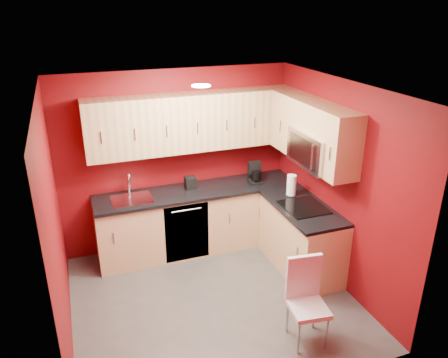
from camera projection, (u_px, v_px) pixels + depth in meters
floor at (213, 299)px, 5.21m from camera, size 3.20×3.20×0.00m
ceiling at (210, 89)px, 4.25m from camera, size 3.20×3.20×0.00m
wall_back at (177, 160)px, 6.03m from camera, size 3.20×0.00×3.20m
wall_front at (272, 283)px, 3.43m from camera, size 3.20×0.00×3.20m
wall_left at (55, 230)px, 4.22m from camera, size 0.00×3.00×3.00m
wall_right at (338, 185)px, 5.24m from camera, size 0.00×3.00×3.00m
base_cabinets_back at (198, 220)px, 6.15m from camera, size 2.80×0.60×0.87m
base_cabinets_right at (301, 238)px, 5.67m from camera, size 0.60×1.30×0.87m
countertop_back at (198, 191)px, 5.96m from camera, size 2.80×0.63×0.04m
countertop_right at (303, 208)px, 5.48m from camera, size 0.63×1.27×0.04m
upper_cabinets_back at (193, 122)px, 5.73m from camera, size 2.80×0.35×0.75m
upper_cabinets_right at (310, 126)px, 5.32m from camera, size 0.35×1.55×0.75m
microwave at (317, 149)px, 5.19m from camera, size 0.42×0.76×0.42m
cooktop at (304, 207)px, 5.44m from camera, size 0.50×0.55×0.01m
sink at (131, 196)px, 5.67m from camera, size 0.52×0.42×0.35m
dishwasher_front at (187, 233)px, 5.82m from camera, size 0.60×0.02×0.82m
downlight at (201, 86)px, 4.52m from camera, size 0.20×0.20×0.01m
coffee_maker at (256, 173)px, 6.13m from camera, size 0.19×0.24×0.29m
napkin_holder at (190, 183)px, 5.97m from camera, size 0.15×0.15×0.16m
paper_towel at (291, 185)px, 5.73m from camera, size 0.21×0.21×0.28m
dining_chair at (308, 304)px, 4.41m from camera, size 0.42×0.44×0.92m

